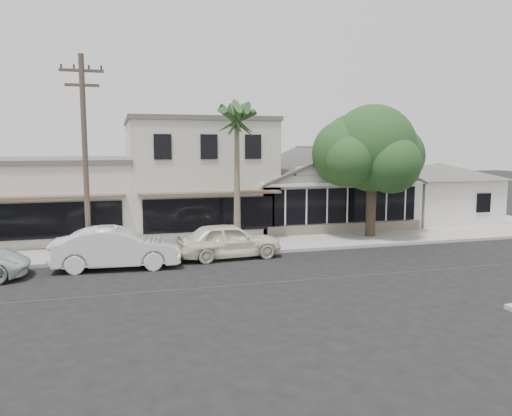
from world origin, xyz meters
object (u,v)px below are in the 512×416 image
object	(u,v)px
car_0	(229,240)
shade_tree	(370,151)
car_1	(117,248)
utility_pole	(85,154)

from	to	relation	value
car_0	shade_tree	distance (m)	9.88
car_0	car_1	world-z (taller)	car_1
utility_pole	car_0	xyz separation A→B (m)	(6.17, -0.61, -3.97)
utility_pole	car_0	distance (m)	7.37
car_1	car_0	bearing A→B (deg)	-79.00
utility_pole	shade_tree	size ratio (longest dim) A/B	1.22
car_1	shade_tree	xyz separation A→B (m)	(13.58, 3.38, 4.00)
car_0	utility_pole	bearing A→B (deg)	80.20
utility_pole	car_1	size ratio (longest dim) A/B	1.71
utility_pole	shade_tree	distance (m)	14.91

